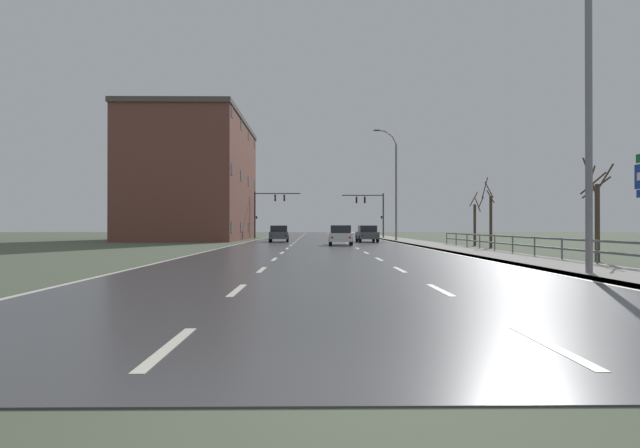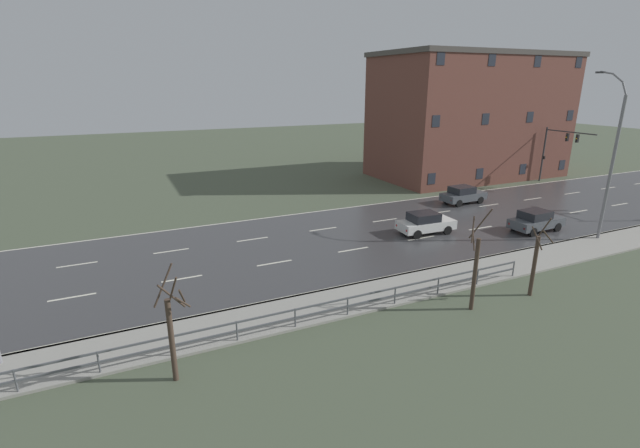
# 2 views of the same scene
# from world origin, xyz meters

# --- Properties ---
(ground_plane) EXTENTS (160.00, 160.00, 0.12)m
(ground_plane) POSITION_xyz_m (0.00, 48.00, -0.06)
(ground_plane) COLOR #4C5642
(road_asphalt_strip) EXTENTS (14.00, 120.00, 0.03)m
(road_asphalt_strip) POSITION_xyz_m (0.00, 60.00, 0.01)
(road_asphalt_strip) COLOR #3D3D3F
(road_asphalt_strip) RESTS_ON ground
(sidewalk_right) EXTENTS (3.00, 120.00, 0.12)m
(sidewalk_right) POSITION_xyz_m (8.43, 60.00, 0.06)
(sidewalk_right) COLOR gray
(sidewalk_right) RESTS_ON ground
(guardrail) EXTENTS (0.07, 31.28, 1.00)m
(guardrail) POSITION_xyz_m (9.85, 19.37, 0.71)
(guardrail) COLOR #515459
(guardrail) RESTS_ON ground
(street_lamp_foreground) EXTENTS (2.60, 0.24, 10.80)m
(street_lamp_foreground) POSITION_xyz_m (7.43, 10.65, 5.27)
(street_lamp_foreground) COLOR slate
(street_lamp_foreground) RESTS_ON ground
(street_lamp_midground) EXTENTS (2.32, 0.24, 11.13)m
(street_lamp_midground) POSITION_xyz_m (7.47, 45.40, 5.47)
(street_lamp_midground) COLOR slate
(street_lamp_midground) RESTS_ON ground
(traffic_signal_right) EXTENTS (5.12, 0.36, 5.53)m
(traffic_signal_right) POSITION_xyz_m (6.59, 56.72, 3.83)
(traffic_signal_right) COLOR #38383A
(traffic_signal_right) RESTS_ON ground
(traffic_signal_left) EXTENTS (5.71, 0.36, 5.83)m
(traffic_signal_left) POSITION_xyz_m (-6.44, 58.02, 4.06)
(traffic_signal_left) COLOR #38383A
(traffic_signal_left) RESTS_ON ground
(car_mid_centre) EXTENTS (1.98, 4.17, 1.57)m
(car_mid_centre) POSITION_xyz_m (-3.89, 43.57, 0.80)
(car_mid_centre) COLOR #474C51
(car_mid_centre) RESTS_ON ground
(car_far_right) EXTENTS (1.92, 4.15, 1.57)m
(car_far_right) POSITION_xyz_m (4.45, 42.97, 0.80)
(car_far_right) COLOR #474C51
(car_far_right) RESTS_ON ground
(car_distant) EXTENTS (1.99, 4.18, 1.57)m
(car_distant) POSITION_xyz_m (1.55, 35.29, 0.80)
(car_distant) COLOR silver
(car_distant) RESTS_ON ground
(brick_building) EXTENTS (11.51, 21.22, 13.53)m
(brick_building) POSITION_xyz_m (-14.04, 52.75, 6.77)
(brick_building) COLOR brown
(brick_building) RESTS_ON ground
(bare_tree_near) EXTENTS (1.20, 1.25, 4.41)m
(bare_tree_near) POSITION_xyz_m (11.31, 16.74, 2.01)
(bare_tree_near) COLOR #423328
(bare_tree_near) RESTS_ON ground
(bare_tree_mid) EXTENTS (0.79, 1.11, 4.95)m
(bare_tree_mid) POSITION_xyz_m (11.65, 30.33, 2.05)
(bare_tree_mid) COLOR #423328
(bare_tree_mid) RESTS_ON ground
(bare_tree_far) EXTENTS (0.87, 1.02, 4.18)m
(bare_tree_far) POSITION_xyz_m (11.81, 34.12, 1.82)
(bare_tree_far) COLOR #423328
(bare_tree_far) RESTS_ON ground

